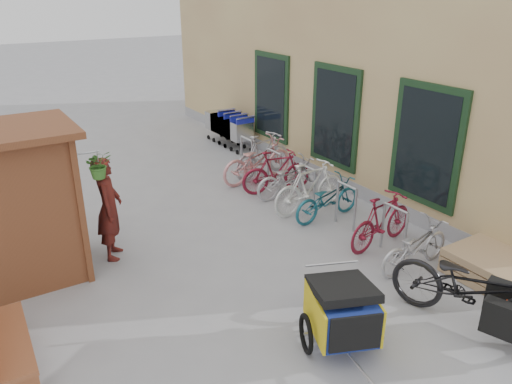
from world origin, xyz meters
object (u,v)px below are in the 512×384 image
bike_0 (415,246)px  bike_2 (327,199)px  bike_7 (263,155)px  bike_5 (277,172)px  pallet_stack (492,267)px  child_trailer (342,310)px  bench (1,339)px  bike_3 (310,187)px  bike_4 (289,178)px  shopping_carts (229,125)px  bike_6 (257,160)px  bike_1 (382,221)px  person_kiosk (109,208)px  cargo_bike (474,290)px

bike_0 → bike_2: (0.02, 2.20, 0.02)m
bike_2 → bike_7: size_ratio=0.91×
bike_2 → bike_5: 1.65m
bike_7 → pallet_stack: bearing=173.1°
child_trailer → bike_0: 2.40m
bike_2 → bike_0: bearing=176.3°
bench → bike_0: (5.90, -0.91, -0.08)m
bench → bike_3: size_ratio=0.85×
bench → bike_4: 6.49m
shopping_carts → bike_6: 2.94m
bike_1 → bike_4: bearing=-6.5°
bench → bike_6: 6.96m
bike_5 → bike_7: size_ratio=0.91×
child_trailer → bike_6: (2.21, 5.48, -0.03)m
shopping_carts → bike_0: 7.53m
pallet_stack → child_trailer: (-3.03, 0.05, 0.32)m
bike_6 → bike_7: size_ratio=1.10×
pallet_stack → bench: 6.92m
bike_2 → bike_5: size_ratio=0.99×
bike_0 → bench: bearing=78.3°
bench → child_trailer: child_trailer is taller
shopping_carts → bike_5: shopping_carts is taller
child_trailer → person_kiosk: person_kiosk is taller
bike_6 → bike_4: bearing=179.2°
bike_4 → pallet_stack: bearing=-169.6°
bench → person_kiosk: size_ratio=0.85×
shopping_carts → bike_0: size_ratio=1.26×
bench → bike_6: size_ratio=0.78×
cargo_bike → bike_4: size_ratio=1.43×
child_trailer → bike_6: bearing=89.9°
pallet_stack → bike_1: bike_1 is taller
child_trailer → bike_0: bearing=41.9°
child_trailer → bike_7: bearing=88.2°
child_trailer → cargo_bike: size_ratio=0.71×
person_kiosk → bike_3: bearing=-70.5°
bench → child_trailer: size_ratio=0.90×
child_trailer → cargo_bike: (1.72, -0.62, 0.03)m
bike_3 → bike_7: (0.32, 2.22, -0.00)m
bench → bike_4: bearing=25.2°
pallet_stack → bike_7: (-0.53, 5.74, 0.32)m
cargo_bike → pallet_stack: bearing=5.0°
bike_5 → bike_6: size_ratio=0.83×
bike_0 → bike_1: bearing=-10.0°
child_trailer → bike_1: 2.88m
child_trailer → bike_4: 4.90m
bike_4 → bike_6: size_ratio=0.84×
shopping_carts → bike_5: 3.73m
shopping_carts → bike_2: (-0.76, -5.29, -0.18)m
person_kiosk → bike_0: (3.97, -2.97, -0.48)m
pallet_stack → bike_3: size_ratio=0.68×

